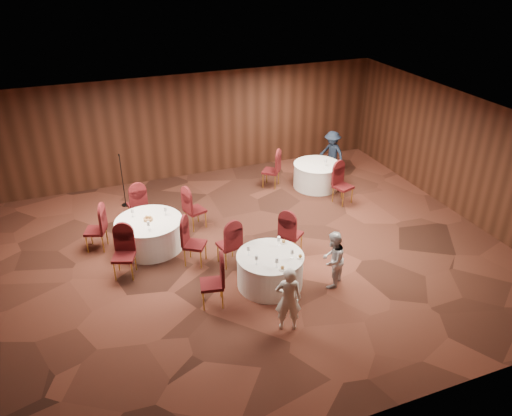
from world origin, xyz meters
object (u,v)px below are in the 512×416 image
object	(u,v)px
table_left	(150,233)
woman_a	(288,299)
woman_b	(333,260)
table_main	(270,270)
table_right	(317,175)
mic_stand	(124,191)
man_c	(332,153)

from	to	relation	value
table_left	woman_a	size ratio (longest dim) A/B	1.16
table_left	woman_b	world-z (taller)	woman_b
table_left	woman_b	distance (m)	4.47
table_main	woman_b	size ratio (longest dim) A/B	1.11
table_right	mic_stand	size ratio (longest dim) A/B	0.92
table_left	table_main	bearing A→B (deg)	-48.95
woman_a	table_left	bearing A→B (deg)	-44.19
table_main	table_left	xyz separation A→B (m)	(-2.13, 2.44, 0.00)
table_right	woman_b	bearing A→B (deg)	-113.51
table_main	woman_a	distance (m)	1.45
table_main	woman_a	xyz separation A→B (m)	(-0.22, -1.40, 0.31)
mic_stand	man_c	xyz separation A→B (m)	(6.45, -0.17, 0.27)
mic_stand	table_left	bearing A→B (deg)	-83.82
table_right	man_c	xyz separation A→B (m)	(0.86, 0.68, 0.34)
table_left	woman_b	bearing A→B (deg)	-41.14
woman_a	man_c	xyz separation A→B (m)	(4.27, 6.11, 0.02)
woman_a	woman_b	distance (m)	1.71
table_left	man_c	world-z (taller)	man_c
table_main	woman_b	xyz separation A→B (m)	(1.23, -0.49, 0.27)
mic_stand	woman_a	bearing A→B (deg)	-70.88
table_main	table_left	bearing A→B (deg)	131.05
table_left	mic_stand	world-z (taller)	mic_stand
table_left	mic_stand	xyz separation A→B (m)	(-0.26, 2.44, 0.06)
table_left	woman_b	xyz separation A→B (m)	(3.36, -2.93, 0.27)
woman_a	man_c	world-z (taller)	man_c
table_main	mic_stand	bearing A→B (deg)	116.12
woman_a	mic_stand	bearing A→B (deg)	-51.53
table_main	mic_stand	distance (m)	5.43
table_main	man_c	size ratio (longest dim) A/B	1.01
man_c	table_main	bearing A→B (deg)	-62.21
mic_stand	table_main	bearing A→B (deg)	-63.88
woman_a	table_main	bearing A→B (deg)	-79.39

